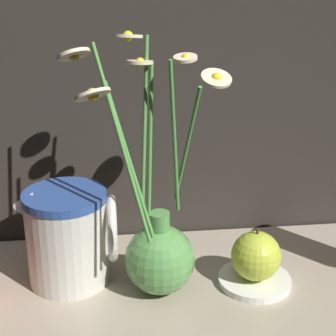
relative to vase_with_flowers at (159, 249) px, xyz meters
The scene contains 6 objects.
ground_plane 0.09m from the vase_with_flowers, 38.53° to the left, with size 6.00×6.00×0.00m, color black.
shelf 0.08m from the vase_with_flowers, 38.53° to the left, with size 0.75×0.31×0.01m.
vase_with_flowers is the anchor object (origin of this frame).
ceramic_pitcher 0.13m from the vase_with_flowers, 160.95° to the left, with size 0.15×0.12×0.15m.
saucer_plate 0.16m from the vase_with_flowers, ahead, with size 0.11×0.11×0.01m.
orange_fruit 0.14m from the vase_with_flowers, ahead, with size 0.07×0.07×0.08m.
Camera 1 is at (-0.09, -0.71, 0.48)m, focal length 60.00 mm.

